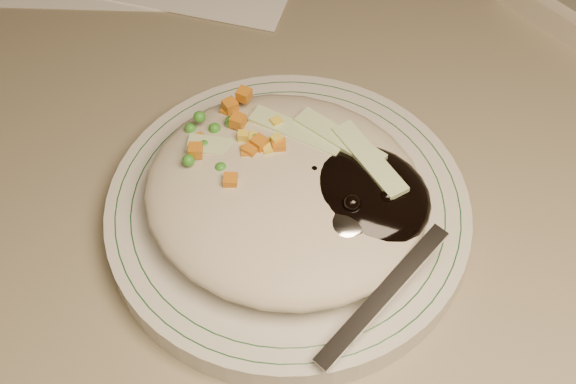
% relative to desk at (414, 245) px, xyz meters
% --- Properties ---
extents(desk, '(1.40, 0.70, 0.74)m').
position_rel_desk_xyz_m(desk, '(0.00, 0.00, 0.00)').
color(desk, gray).
rests_on(desk, ground).
extents(plate, '(0.25, 0.25, 0.02)m').
position_rel_desk_xyz_m(plate, '(-0.07, -0.15, 0.21)').
color(plate, silver).
rests_on(plate, desk).
extents(plate_rim, '(0.24, 0.24, 0.00)m').
position_rel_desk_xyz_m(plate_rim, '(-0.07, -0.15, 0.22)').
color(plate_rim, '#144723').
rests_on(plate_rim, plate).
extents(meal, '(0.21, 0.19, 0.05)m').
position_rel_desk_xyz_m(meal, '(-0.06, -0.16, 0.24)').
color(meal, '#BAB297').
rests_on(meal, plate).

